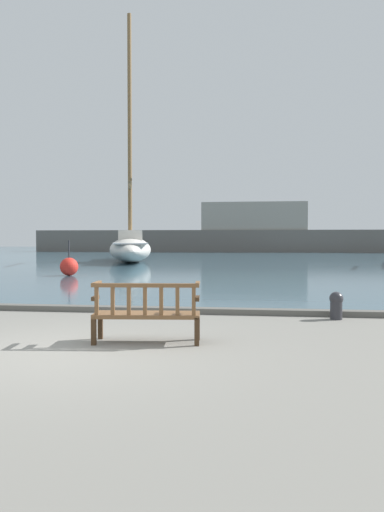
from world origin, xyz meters
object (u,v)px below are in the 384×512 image
Objects in this scene: park_bench at (147,312)px; sailboat_centre_channel at (130,246)px; channel_buoy at (69,267)px; mooring_bollard at (336,304)px.

sailboat_centre_channel reaches higher than park_bench.
channel_buoy is (-5.90, 12.00, -0.02)m from park_bench.
channel_buoy is (-9.09, 9.38, 0.15)m from mooring_bollard.
channel_buoy is (0.66, -12.40, -0.66)m from sailboat_centre_channel.
park_bench is 0.10× the size of sailboat_centre_channel.
sailboat_centre_channel is 23.88m from mooring_bollard.
sailboat_centre_channel is at bearing 114.12° from mooring_bollard.
sailboat_centre_channel is at bearing 105.04° from park_bench.
mooring_bollard is at bearing -65.88° from sailboat_centre_channel.
park_bench is at bearing -63.83° from channel_buoy.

